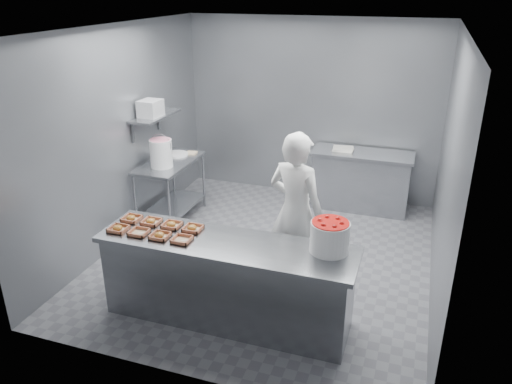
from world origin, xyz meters
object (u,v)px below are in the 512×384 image
service_counter (227,281)px  tray_5 (151,222)px  back_counter (360,180)px  strawberry_tub (330,236)px  tray_2 (160,236)px  glaze_bucket (161,153)px  tray_3 (182,240)px  appliance (150,108)px  prep_table (171,182)px  tray_6 (172,225)px  worker (296,212)px  tray_7 (193,228)px  tray_0 (118,228)px  tray_1 (139,232)px  tray_4 (131,218)px

service_counter → tray_5: tray_5 is taller
back_counter → strawberry_tub: 3.16m
tray_2 → glaze_bucket: glaze_bucket is taller
tray_5 → tray_3: bearing=-27.4°
service_counter → strawberry_tub: size_ratio=7.01×
service_counter → appliance: appliance is taller
prep_table → tray_6: tray_6 is taller
worker → tray_7: bearing=56.7°
back_counter → tray_5: tray_5 is taller
worker → appliance: worker is taller
tray_3 → tray_7: 0.25m
appliance → tray_3: bearing=-51.9°
prep_table → tray_7: tray_7 is taller
tray_7 → appliance: appliance is taller
tray_0 → glaze_bucket: 1.93m
back_counter → tray_7: (-1.32, -3.12, 0.47)m
prep_table → strawberry_tub: 3.23m
tray_0 → back_counter: bearing=58.9°
prep_table → tray_6: size_ratio=6.40×
tray_6 → appliance: size_ratio=0.63×
tray_3 → tray_7: tray_7 is taller
tray_3 → prep_table: bearing=120.8°
back_counter → strawberry_tub: bearing=-88.3°
tray_1 → tray_6: (0.24, 0.25, 0.00)m
tray_1 → tray_4: size_ratio=1.00×
back_counter → tray_7: tray_7 is taller
tray_6 → worker: bearing=33.2°
tray_5 → glaze_bucket: 1.78m
service_counter → tray_1: tray_1 is taller
tray_5 → tray_7: (0.48, 0.00, 0.00)m
service_counter → prep_table: bearing=130.2°
tray_3 → appliance: 2.53m
tray_4 → tray_5: same height
prep_table → tray_3: size_ratio=6.40×
prep_table → tray_2: 2.32m
service_counter → tray_1: bearing=-172.0°
tray_5 → tray_2: bearing=-46.2°
service_counter → strawberry_tub: 1.17m
worker → appliance: bearing=-5.9°
tray_2 → glaze_bucket: (-0.99, 1.86, 0.18)m
tray_0 → tray_2: bearing=0.0°
back_counter → tray_0: (-2.04, -3.38, 0.47)m
tray_7 → back_counter: bearing=67.1°
back_counter → tray_0: size_ratio=8.01×
prep_table → tray_3: bearing=-59.2°
prep_table → tray_1: size_ratio=6.40×
back_counter → appliance: bearing=-152.7°
tray_6 → worker: 1.36m
prep_table → tray_4: size_ratio=6.40×
tray_5 → tray_6: 0.24m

